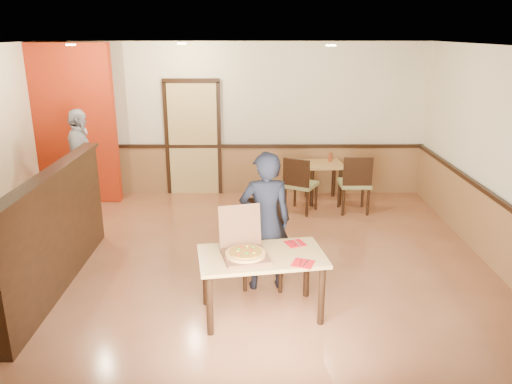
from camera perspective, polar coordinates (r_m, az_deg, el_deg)
floor at (r=6.41m, az=-3.26°, el=-9.69°), size 7.00×7.00×0.00m
ceiling at (r=5.68m, az=-3.78°, el=16.18°), size 7.00×7.00×0.00m
wall_back at (r=9.31m, az=-2.30°, el=8.22°), size 7.00×0.00×7.00m
wainscot_back at (r=9.49m, az=-2.24°, el=2.53°), size 7.00×0.04×0.90m
chair_rail_back at (r=9.36m, az=-2.28°, el=5.27°), size 7.00×0.06×0.06m
wainscot_right at (r=6.95m, az=26.71°, el=-5.35°), size 0.04×7.00×0.90m
chair_rail_right at (r=6.78m, az=27.11°, el=-1.70°), size 0.06×7.00×0.06m
back_door at (r=9.40m, az=-7.19°, el=6.01°), size 0.90×0.06×2.10m
booth_partition at (r=6.36m, az=-21.83°, el=-3.99°), size 0.20×3.10×1.44m
red_accent_panel at (r=9.39m, az=-20.54°, el=7.18°), size 1.60×0.20×2.78m
spot_a at (r=7.93m, az=-20.42°, el=15.49°), size 0.14×0.14×0.02m
spot_b at (r=8.25m, az=-8.48°, el=16.43°), size 0.14×0.14×0.02m
spot_c at (r=7.25m, az=8.56°, el=16.25°), size 0.14×0.14×0.02m
main_table at (r=5.37m, az=0.64°, el=-8.20°), size 1.43×0.96×0.71m
diner_chair at (r=6.09m, az=0.97°, el=-5.34°), size 0.55×0.55×1.03m
side_chair_left at (r=8.43m, az=4.99°, el=1.08°), size 0.66×0.66×0.98m
side_chair_right at (r=8.55m, az=11.27°, el=1.17°), size 0.51×0.51×1.02m
side_table at (r=9.07m, az=7.72°, el=2.22°), size 0.71×0.71×0.71m
diner at (r=5.84m, az=1.07°, el=-3.41°), size 0.67×0.49×1.69m
passerby at (r=8.72m, az=-19.32°, el=3.14°), size 0.63×1.11×1.79m
pizza_box at (r=5.27m, az=-1.33°, el=-6.70°), size 0.57×0.63×0.48m
pizza at (r=5.23m, az=-1.21°, el=-7.06°), size 0.54×0.54×0.03m
napkin_near at (r=5.15m, az=5.40°, el=-8.12°), size 0.27×0.27×0.01m
napkin_far at (r=5.60m, az=4.51°, el=-5.88°), size 0.26×0.26×0.01m
condiment at (r=9.14m, az=8.48°, el=3.93°), size 0.06×0.06×0.15m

